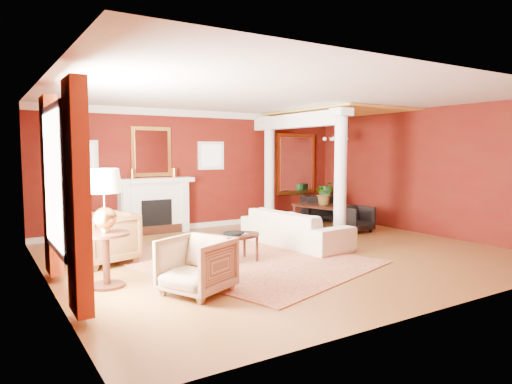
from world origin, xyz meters
TOP-DOWN VIEW (x-y plane):
  - ground at (0.00, 0.00)m, footprint 8.00×8.00m
  - room_shell at (0.00, 0.00)m, footprint 8.04×7.04m
  - fireplace at (-1.30, 3.32)m, footprint 1.85×0.42m
  - overmantel_mirror at (-1.30, 3.45)m, footprint 0.95×0.07m
  - flank_window_left at (-2.85, 3.46)m, footprint 0.70×0.07m
  - flank_window_right at (0.25, 3.46)m, footprint 0.70×0.07m
  - left_window at (-3.89, -0.60)m, footprint 0.21×2.55m
  - column_front at (1.70, 0.30)m, footprint 0.36×0.36m
  - column_back at (1.70, 3.00)m, footprint 0.36×0.36m
  - header_beam at (1.70, 1.90)m, footprint 0.30×3.20m
  - amber_ceiling at (2.85, 1.75)m, footprint 2.30×3.40m
  - dining_mirror at (2.90, 3.45)m, footprint 1.30×0.07m
  - chandelier at (2.90, 1.80)m, footprint 0.60×0.62m
  - crown_trim at (0.00, 3.46)m, footprint 8.00×0.08m
  - base_trim at (0.00, 3.46)m, footprint 8.00×0.08m
  - rug at (-0.92, -0.02)m, footprint 4.29×4.98m
  - sofa at (0.66, 0.49)m, footprint 0.97×2.50m
  - armchair_leopard at (-3.04, 0.95)m, footprint 1.09×1.13m
  - armchair_stripe at (-2.36, -1.38)m, footprint 1.05×1.07m
  - coffee_table at (-1.10, -0.12)m, footprint 0.97×0.97m
  - coffee_book at (-1.07, -0.19)m, footprint 0.16×0.05m
  - side_table at (-3.31, -0.43)m, footprint 0.67×0.67m
  - dining_table at (2.76, 1.99)m, footprint 0.92×1.65m
  - dining_chair_near at (2.81, 0.97)m, footprint 0.69×0.65m
  - dining_chair_far at (3.14, 2.80)m, footprint 1.01×0.98m
  - green_urn at (3.50, 2.88)m, footprint 0.40×0.40m
  - potted_plant at (2.76, 2.04)m, footprint 0.58×0.63m

SIDE VIEW (x-z plane):
  - ground at x=0.00m, z-range 0.00..0.00m
  - rug at x=-0.92m, z-range 0.00..0.02m
  - base_trim at x=0.00m, z-range 0.00..0.12m
  - dining_chair_near at x=2.81m, z-range 0.00..0.68m
  - green_urn at x=3.50m, z-range -0.10..0.86m
  - dining_chair_far at x=3.14m, z-range 0.00..0.80m
  - armchair_stripe at x=-2.36m, z-range 0.00..0.84m
  - dining_table at x=2.76m, z-range 0.00..0.87m
  - coffee_table at x=-1.10m, z-range 0.20..0.69m
  - sofa at x=0.66m, z-range 0.00..0.95m
  - armchair_leopard at x=-3.04m, z-range 0.00..0.96m
  - coffee_book at x=-1.07m, z-range 0.49..0.71m
  - fireplace at x=-1.30m, z-range 0.00..1.29m
  - potted_plant at x=2.76m, z-range 0.87..1.33m
  - side_table at x=-3.31m, z-range 0.31..1.98m
  - left_window at x=-3.89m, z-range 0.12..2.72m
  - column_front at x=1.70m, z-range 0.03..2.83m
  - column_back at x=1.70m, z-range 0.03..2.83m
  - dining_mirror at x=2.90m, z-range 0.70..2.40m
  - flank_window_left at x=-2.85m, z-range 1.45..2.15m
  - flank_window_right at x=0.25m, z-range 1.45..2.15m
  - overmantel_mirror at x=-1.30m, z-range 1.33..2.47m
  - room_shell at x=0.00m, z-range 0.56..3.48m
  - chandelier at x=2.90m, z-range 1.87..2.62m
  - header_beam at x=1.70m, z-range 2.46..2.78m
  - crown_trim at x=0.00m, z-range 2.74..2.90m
  - amber_ceiling at x=2.85m, z-range 2.85..2.89m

